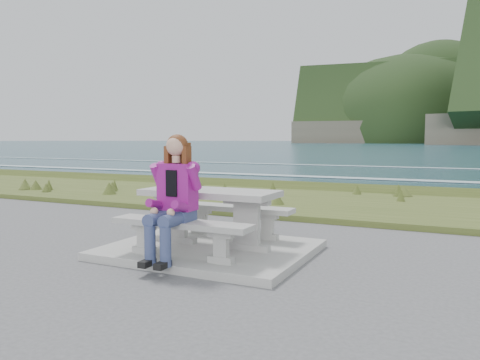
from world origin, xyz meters
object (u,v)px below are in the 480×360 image
Objects in this scene: picnic_table at (210,202)px; bench_seaward at (233,212)px; seated_woman at (171,214)px; bench_landward at (181,229)px.

picnic_table is 0.74m from bench_seaward.
picnic_table is 1.22× the size of seated_woman.
bench_seaward is (0.00, 1.40, 0.00)m from bench_landward.
seated_woman reaches higher than bench_landward.
seated_woman is at bearing -91.88° from bench_seaward.
bench_seaward is 1.55m from seated_woman.
picnic_table is 1.00× the size of bench_landward.
bench_seaward is at bearing 86.70° from seated_woman.
bench_seaward is 1.22× the size of seated_woman.
seated_woman is (-0.05, -0.14, 0.19)m from bench_landward.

